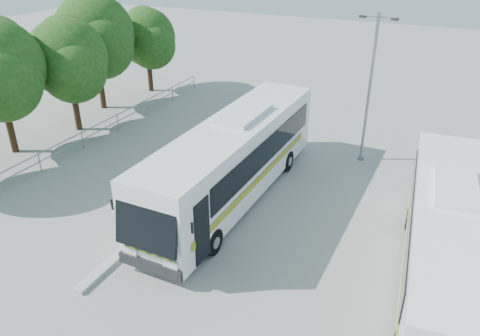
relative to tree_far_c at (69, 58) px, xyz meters
The scene contains 9 objects.
ground 13.82m from the tree_far_c, 22.81° to the right, with size 100.00×100.00×0.00m, color gray.
kerb_divider 11.12m from the tree_far_c, 17.50° to the right, with size 0.40×16.00×0.15m, color #B2B2AD.
railing 4.25m from the tree_far_c, 27.35° to the right, with size 0.06×22.00×1.00m.
tree_far_c is the anchor object (origin of this frame).
tree_far_d 3.93m from the tree_far_c, 107.83° to the left, with size 5.62×5.30×7.33m.
tree_far_e 8.22m from the tree_far_c, 93.54° to the left, with size 4.54×4.28×5.92m.
coach_main 12.45m from the tree_far_c, 15.81° to the right, with size 2.90×12.58×3.48m.
coach_adjacent 21.39m from the tree_far_c, 15.80° to the right, with size 3.20×11.66×3.20m.
lamppost 16.32m from the tree_far_c, 10.42° to the left, with size 1.79×0.38×7.32m.
Camera 1 is at (7.46, -14.41, 10.56)m, focal length 35.00 mm.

